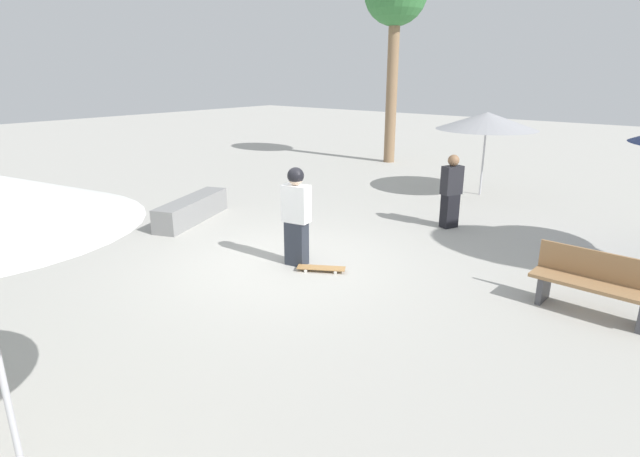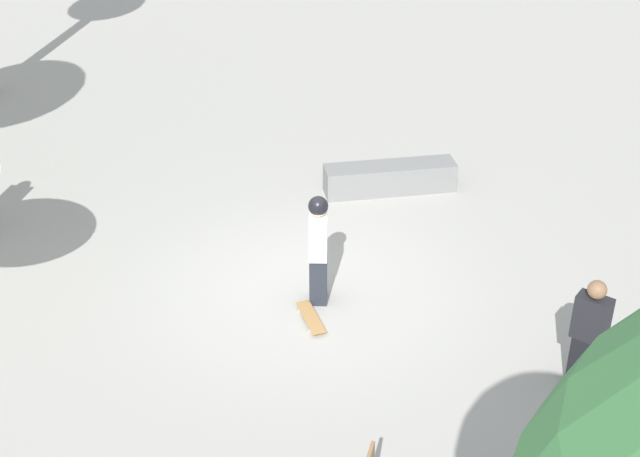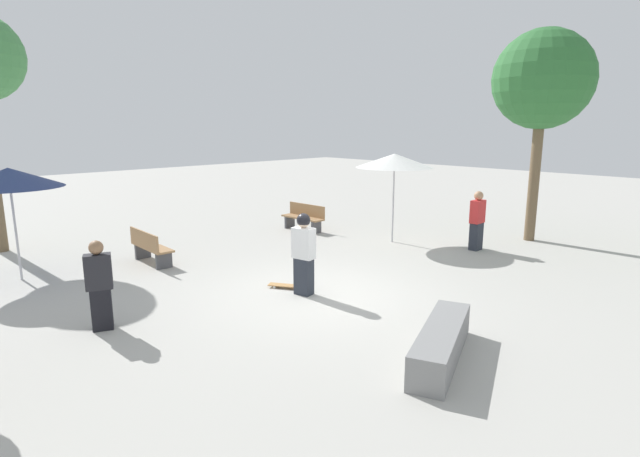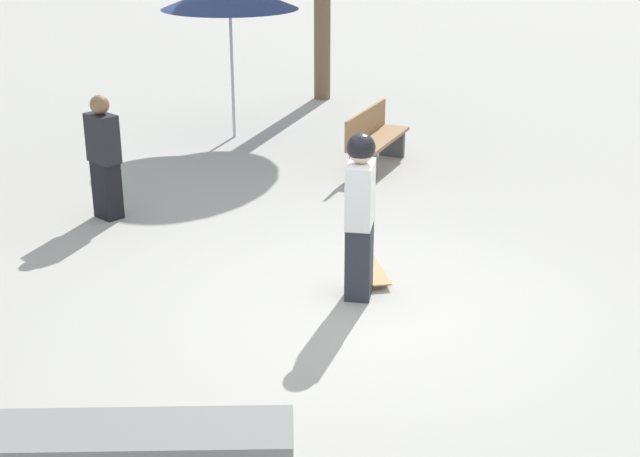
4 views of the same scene
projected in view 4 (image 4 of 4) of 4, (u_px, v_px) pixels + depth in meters
name	position (u px, v px, depth m)	size (l,w,h in m)	color
ground_plane	(369.00, 309.00, 8.72)	(60.00, 60.00, 0.00)	#B2AFA8
skater_main	(360.00, 211.00, 8.69)	(0.49, 0.33, 1.69)	#282D38
skateboard	(373.00, 270.00, 9.46)	(0.79, 0.59, 0.07)	#B7844C
bench_far	(375.00, 139.00, 13.06)	(1.62, 0.50, 0.85)	#47474C
bystander_far	(104.00, 158.00, 10.90)	(0.38, 0.48, 1.55)	black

